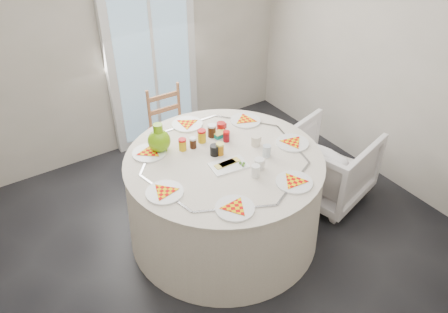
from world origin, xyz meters
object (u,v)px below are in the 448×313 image
wooden_chair (172,127)px  green_pitcher (159,141)px  armchair (329,160)px  table (224,198)px

wooden_chair → green_pitcher: size_ratio=3.67×
armchair → table: bearing=69.7°
armchair → green_pitcher: green_pitcher is taller
wooden_chair → armchair: size_ratio=1.15×
table → green_pitcher: size_ratio=6.86×
table → green_pitcher: bearing=134.6°
armchair → green_pitcher: bearing=57.1°
wooden_chair → green_pitcher: (-0.47, -0.73, 0.40)m
table → armchair: (1.10, -0.10, 0.02)m
table → armchair: size_ratio=2.14×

